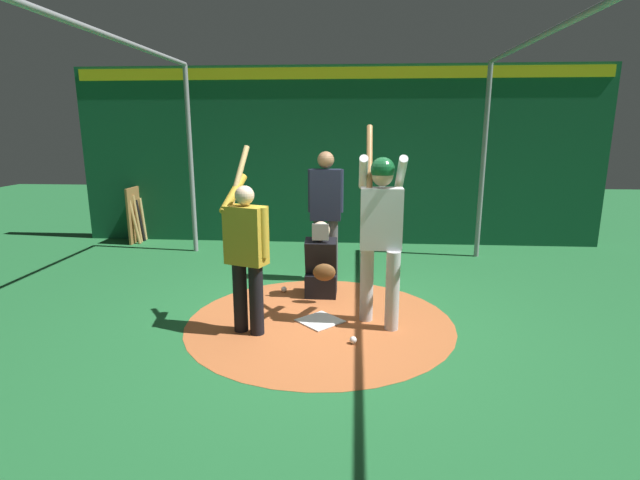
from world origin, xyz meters
TOP-DOWN VIEW (x-y plane):
  - ground_plane at (0.00, 0.00)m, footprint 25.67×25.67m
  - dirt_circle at (0.00, 0.00)m, footprint 3.00×3.00m
  - home_plate at (0.00, 0.00)m, footprint 0.59×0.59m
  - batter at (0.01, 0.65)m, footprint 0.68×0.49m
  - catcher at (-0.86, -0.05)m, footprint 0.58×0.40m
  - umpire at (-1.51, -0.04)m, footprint 0.23×0.49m
  - visitor at (0.33, -0.74)m, footprint 0.64×0.51m
  - back_wall at (-3.97, 0.00)m, footprint 0.22×9.67m
  - cage_frame at (0.00, 0.00)m, footprint 6.18×4.98m
  - bat_rack at (-3.72, -3.80)m, footprint 0.70×0.20m
  - baseball_0 at (0.54, 0.38)m, footprint 0.07×0.07m
  - baseball_1 at (-0.96, -0.55)m, footprint 0.07×0.07m
  - baseball_2 at (-0.99, -0.04)m, footprint 0.07×0.07m

SIDE VIEW (x-z plane):
  - ground_plane at x=0.00m, z-range 0.00..0.00m
  - dirt_circle at x=0.00m, z-range 0.00..0.01m
  - home_plate at x=0.00m, z-range 0.01..0.02m
  - baseball_0 at x=0.54m, z-range 0.01..0.08m
  - baseball_1 at x=-0.96m, z-range 0.01..0.08m
  - baseball_2 at x=-0.99m, z-range 0.01..0.08m
  - catcher at x=-0.86m, z-range -0.10..0.89m
  - bat_rack at x=-3.72m, z-range -0.03..1.02m
  - visitor at x=0.33m, z-range -0.07..1.89m
  - umpire at x=-1.51m, z-range 0.12..1.95m
  - batter at x=0.01m, z-range 0.04..2.22m
  - back_wall at x=-3.97m, z-range 0.01..3.25m
  - cage_frame at x=0.00m, z-range 0.65..3.84m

